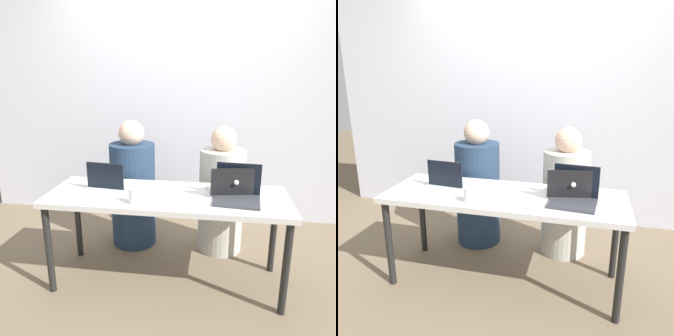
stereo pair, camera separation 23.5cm
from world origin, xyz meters
TOP-DOWN VIEW (x-y plane):
  - ground_plane at (0.00, 0.00)m, footprint 12.00×12.00m
  - back_wall at (0.00, 1.29)m, footprint 4.50×0.10m
  - desk at (0.00, 0.00)m, footprint 1.72×0.60m
  - person_on_left at (-0.40, 0.56)m, footprint 0.41×0.41m
  - person_on_right at (0.40, 0.56)m, footprint 0.43×0.43m
  - laptop_front_right at (0.49, -0.03)m, footprint 0.33×0.29m
  - laptop_back_right at (0.47, 0.08)m, footprint 0.38×0.28m
  - laptop_front_left at (-0.46, -0.06)m, footprint 0.31×0.26m
  - water_glass_left at (-0.19, -0.19)m, footprint 0.07×0.07m

SIDE VIEW (x-z plane):
  - ground_plane at x=0.00m, z-range 0.00..0.00m
  - person_on_right at x=0.40m, z-range -0.06..1.06m
  - person_on_left at x=-0.40m, z-range -0.06..1.09m
  - desk at x=0.00m, z-range 0.29..0.99m
  - water_glass_left at x=-0.19m, z-range 0.70..0.80m
  - laptop_back_right at x=0.47m, z-range 0.65..0.86m
  - laptop_front_left at x=-0.46m, z-range 0.65..0.86m
  - laptop_front_right at x=0.49m, z-range 0.64..0.88m
  - back_wall at x=0.00m, z-range 0.00..2.45m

